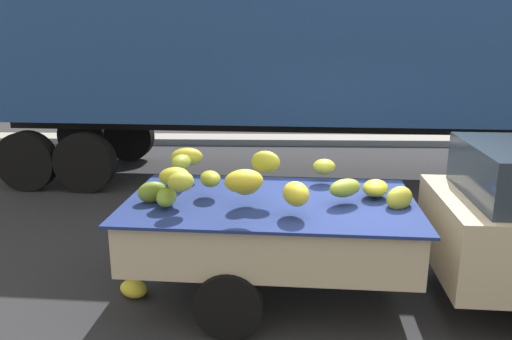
% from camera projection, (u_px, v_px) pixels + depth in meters
% --- Properties ---
extents(ground, '(220.00, 220.00, 0.00)m').
position_uv_depth(ground, '(358.00, 293.00, 5.49)').
color(ground, '#28282B').
extents(curb_strip, '(80.00, 0.80, 0.16)m').
position_uv_depth(curb_strip, '(308.00, 140.00, 13.17)').
color(curb_strip, gray).
rests_on(curb_strip, ground).
extents(pickup_truck, '(5.33, 2.03, 1.70)m').
position_uv_depth(pickup_truck, '(473.00, 225.00, 5.04)').
color(pickup_truck, '#CCB793').
rests_on(pickup_truck, ground).
extents(semi_trailer, '(12.12, 3.22, 3.95)m').
position_uv_depth(semi_trailer, '(286.00, 46.00, 9.30)').
color(semi_trailer, navy).
rests_on(semi_trailer, ground).
extents(fallen_banana_bunch_near_tailgate, '(0.41, 0.39, 0.18)m').
position_uv_depth(fallen_banana_bunch_near_tailgate, '(134.00, 289.00, 5.40)').
color(fallen_banana_bunch_near_tailgate, yellow).
rests_on(fallen_banana_bunch_near_tailgate, ground).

